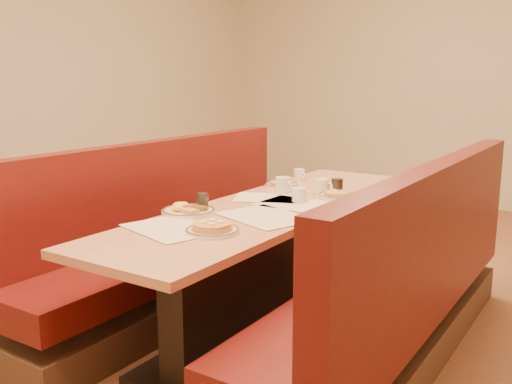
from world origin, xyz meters
The scene contains 18 objects.
ground centered at (0.00, 0.00, 0.00)m, with size 8.00×8.00×0.00m, color #9E6647.
diner_table centered at (0.00, 0.00, 0.37)m, with size 0.70×2.50×0.75m.
booth_left centered at (-0.73, 0.00, 0.36)m, with size 0.55×2.50×1.05m.
booth_right centered at (0.73, 0.00, 0.36)m, with size 0.55×2.50×1.05m.
placemat_near_left centered at (-0.12, -0.71, 0.75)m, with size 0.43×0.32×0.00m, color #FFF3C7.
placemat_near_right centered at (0.12, -0.28, 0.75)m, with size 0.45×0.33×0.00m, color #FFF3C7.
placemat_far_left centered at (-0.12, 0.11, 0.75)m, with size 0.36×0.27×0.00m, color #FFF3C7.
placemat_far_right centered at (0.12, 0.06, 0.75)m, with size 0.42×0.31×0.00m, color #FFF3C7.
pancake_plate centered at (0.08, -0.66, 0.77)m, with size 0.25×0.25×0.06m.
eggs_plate centered at (-0.26, -0.43, 0.77)m, with size 0.28×0.28×0.06m.
extra_plate_mid centered at (0.21, 0.36, 0.77)m, with size 0.22×0.22×0.04m.
extra_plate_far centered at (-0.23, 0.48, 0.76)m, with size 0.21×0.21×0.04m.
coffee_mug_a centered at (0.10, 0.12, 0.79)m, with size 0.11×0.08×0.08m.
coffee_mug_b centered at (-0.11, 0.29, 0.80)m, with size 0.13×0.09×0.10m.
coffee_mug_c centered at (0.09, 0.42, 0.80)m, with size 0.12×0.08×0.09m.
coffee_mug_d centered at (-0.25, 0.74, 0.79)m, with size 0.10×0.07×0.08m.
soda_tumbler_near centered at (-0.26, -0.31, 0.79)m, with size 0.06×0.06×0.09m.
soda_tumbler_mid centered at (0.17, 0.45, 0.80)m, with size 0.07×0.07×0.10m.
Camera 1 is at (1.61, -2.63, 1.44)m, focal length 40.00 mm.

